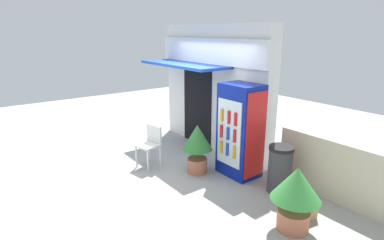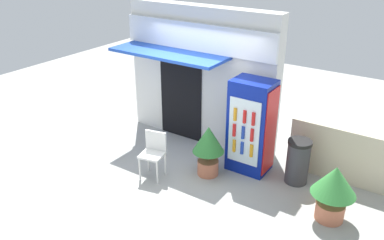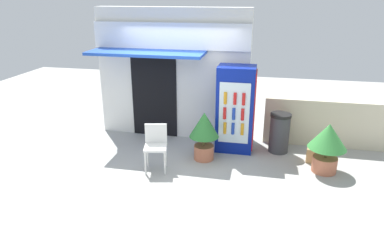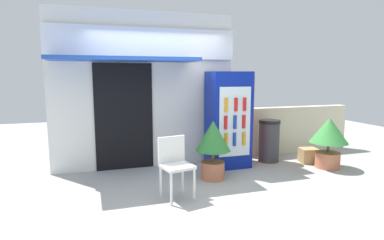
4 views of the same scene
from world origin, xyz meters
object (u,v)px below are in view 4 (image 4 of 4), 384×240
(potted_plant_near_shop, at_px, (213,143))
(cardboard_box, at_px, (308,155))
(plastic_chair, at_px, (175,162))
(trash_bin, at_px, (269,141))
(potted_plant_curbside, at_px, (329,136))
(drink_cooler, at_px, (229,120))

(potted_plant_near_shop, distance_m, cardboard_box, 2.25)
(potted_plant_near_shop, bearing_deg, plastic_chair, -143.93)
(plastic_chair, relative_size, trash_bin, 1.04)
(potted_plant_curbside, bearing_deg, potted_plant_near_shop, 178.59)
(potted_plant_curbside, bearing_deg, plastic_chair, -170.25)
(drink_cooler, relative_size, plastic_chair, 2.06)
(potted_plant_near_shop, height_order, trash_bin, potted_plant_near_shop)
(cardboard_box, bearing_deg, drink_cooler, 170.87)
(potted_plant_near_shop, xyz_separation_m, cardboard_box, (2.17, 0.34, -0.47))
(plastic_chair, xyz_separation_m, trash_bin, (2.27, 1.26, -0.10))
(drink_cooler, relative_size, cardboard_box, 5.43)
(plastic_chair, distance_m, potted_plant_near_shop, 1.00)
(drink_cooler, relative_size, potted_plant_curbside, 1.89)
(drink_cooler, height_order, potted_plant_curbside, drink_cooler)
(drink_cooler, distance_m, cardboard_box, 1.81)
(potted_plant_near_shop, distance_m, potted_plant_curbside, 2.29)
(cardboard_box, bearing_deg, potted_plant_near_shop, -171.03)
(potted_plant_near_shop, relative_size, cardboard_box, 2.99)
(drink_cooler, bearing_deg, potted_plant_curbside, -20.83)
(potted_plant_curbside, xyz_separation_m, cardboard_box, (-0.11, 0.40, -0.45))
(drink_cooler, relative_size, potted_plant_near_shop, 1.82)
(plastic_chair, relative_size, potted_plant_curbside, 0.92)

